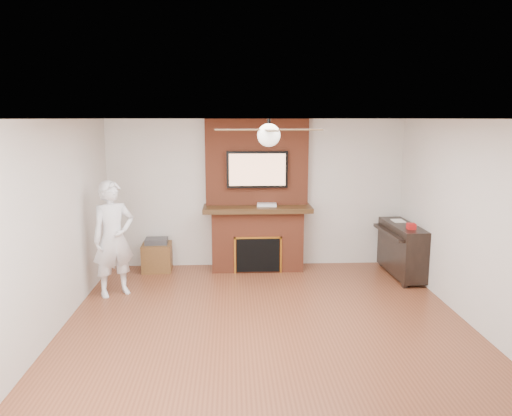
{
  "coord_description": "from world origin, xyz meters",
  "views": [
    {
      "loc": [
        -0.42,
        -5.62,
        2.51
      ],
      "look_at": [
        -0.1,
        0.9,
        1.33
      ],
      "focal_mm": 35.0,
      "sensor_mm": 36.0,
      "label": 1
    }
  ],
  "objects_px": {
    "side_table": "(157,256)",
    "piano": "(402,248)",
    "person": "(113,239)",
    "fireplace": "(257,210)"
  },
  "relations": [
    {
      "from": "person",
      "to": "fireplace",
      "type": "bearing_deg",
      "value": -2.36
    },
    {
      "from": "fireplace",
      "to": "side_table",
      "type": "bearing_deg",
      "value": -177.7
    },
    {
      "from": "fireplace",
      "to": "piano",
      "type": "xyz_separation_m",
      "value": [
        2.29,
        -0.55,
        -0.54
      ]
    },
    {
      "from": "side_table",
      "to": "piano",
      "type": "distance_m",
      "value": 4.0
    },
    {
      "from": "fireplace",
      "to": "piano",
      "type": "relative_size",
      "value": 1.92
    },
    {
      "from": "fireplace",
      "to": "person",
      "type": "relative_size",
      "value": 1.51
    },
    {
      "from": "fireplace",
      "to": "piano",
      "type": "height_order",
      "value": "fireplace"
    },
    {
      "from": "side_table",
      "to": "piano",
      "type": "xyz_separation_m",
      "value": [
        3.97,
        -0.48,
        0.2
      ]
    },
    {
      "from": "person",
      "to": "piano",
      "type": "relative_size",
      "value": 1.27
    },
    {
      "from": "fireplace",
      "to": "side_table",
      "type": "height_order",
      "value": "fireplace"
    }
  ]
}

